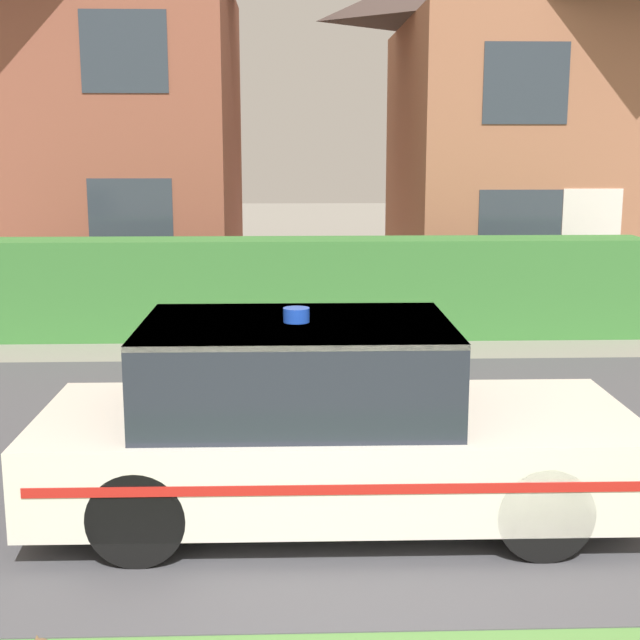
# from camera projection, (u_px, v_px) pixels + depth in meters

# --- Properties ---
(road_strip) EXTENTS (28.00, 6.72, 0.01)m
(road_strip) POSITION_uv_depth(u_px,v_px,m) (314.00, 444.00, 8.53)
(road_strip) COLOR #4C4C51
(road_strip) RESTS_ON ground
(garden_hedge) EXTENTS (9.81, 0.86, 1.46)m
(garden_hedge) POSITION_uv_depth(u_px,v_px,m) (313.00, 288.00, 13.21)
(garden_hedge) COLOR #3D7F38
(garden_hedge) RESTS_ON ground
(police_car) EXTENTS (4.49, 1.80, 1.63)m
(police_car) POSITION_uv_depth(u_px,v_px,m) (323.00, 424.00, 6.76)
(police_car) COLOR black
(police_car) RESTS_ON road_strip
(house_left) EXTENTS (7.24, 6.18, 7.98)m
(house_left) POSITION_uv_depth(u_px,v_px,m) (53.00, 79.00, 17.15)
(house_left) COLOR #93513D
(house_left) RESTS_ON ground
(house_right) EXTENTS (7.46, 6.37, 7.47)m
(house_right) POSITION_uv_depth(u_px,v_px,m) (584.00, 93.00, 17.45)
(house_right) COLOR #A86B4C
(house_right) RESTS_ON ground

